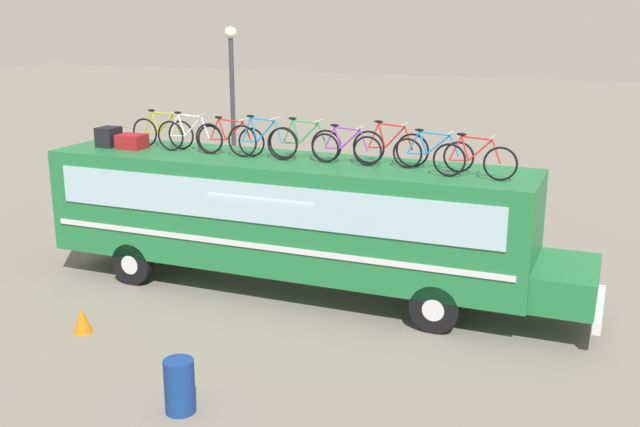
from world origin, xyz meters
The scene contains 16 objects.
ground_plane centered at (0.00, 0.00, 0.00)m, with size 120.00×120.00×0.00m, color slate.
bus centered at (0.19, 0.00, 1.83)m, with size 12.65×2.40×3.10m.
luggage_bag_1 centered at (-4.65, -0.10, 3.34)m, with size 0.45×0.53×0.48m, color black.
luggage_bag_2 centered at (-3.96, -0.13, 3.27)m, with size 0.64×0.52×0.35m, color maroon.
rooftop_bicycle_1 centered at (-3.31, 0.23, 3.49)m, with size 1.73×0.44×0.93m.
rooftop_bicycle_2 centered at (-2.40, -0.02, 3.50)m, with size 1.77×0.44×0.95m.
rooftop_bicycle_3 centered at (-1.34, 0.03, 3.47)m, with size 1.74×0.44×0.89m.
rooftop_bicycle_4 centered at (-0.47, -0.09, 3.50)m, with size 1.74×0.44×0.98m.
rooftop_bicycle_5 centered at (0.48, 0.12, 3.49)m, with size 1.75×0.44×0.95m.
rooftop_bicycle_6 centered at (1.50, 0.03, 3.46)m, with size 1.63×0.44×0.87m.
rooftop_bicycle_7 centered at (2.42, 0.26, 3.50)m, with size 1.70×0.44×0.97m.
rooftop_bicycle_8 centered at (3.39, 0.12, 3.46)m, with size 1.73×0.44×0.86m.
rooftop_bicycle_9 centered at (4.35, -0.37, 3.48)m, with size 1.69×0.44×0.90m.
trash_bin centered at (0.78, -5.70, 0.46)m, with size 0.50×0.50×0.91m, color navy.
traffic_cone centered at (-2.76, -3.78, 0.26)m, with size 0.38×0.38×0.53m, color orange.
street_lamp centered at (-3.74, 4.55, 3.63)m, with size 0.35×0.35×5.89m.
Camera 1 is at (7.03, -14.96, 6.32)m, focal length 42.00 mm.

